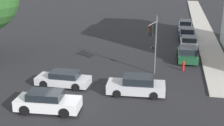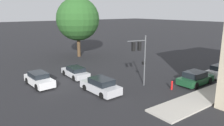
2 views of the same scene
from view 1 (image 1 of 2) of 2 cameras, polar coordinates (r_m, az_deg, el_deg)
The scene contains 11 objects.
ground_plane at distance 23.58m, azimuth -8.78°, elevation -6.52°, with size 300.00×300.00×0.00m, color black.
sidewalk_strip at distance 53.64m, azimuth 15.90°, elevation 7.05°, with size 2.61×60.00×0.15m.
traffic_signal at distance 27.04m, azimuth 7.54°, elevation 4.95°, with size 0.69×2.23×5.29m.
crossing_car_0 at distance 21.71m, azimuth -11.70°, elevation -6.95°, with size 4.44×2.02×1.42m.
crossing_car_1 at distance 23.99m, azimuth 4.53°, elevation -4.13°, with size 4.52×2.15×1.46m.
crossing_car_2 at distance 25.74m, azimuth -8.82°, elevation -2.90°, with size 4.41×1.91×1.26m.
parked_car_0 at distance 32.86m, azimuth 13.63°, elevation 1.60°, with size 2.09×4.31×1.44m.
parked_car_1 at distance 37.53m, azimuth 13.81°, elevation 3.62°, with size 2.00×3.90×1.45m.
parked_car_2 at distance 42.26m, azimuth 13.57°, elevation 5.27°, with size 2.12×4.67×1.49m.
parked_car_3 at distance 47.54m, azimuth 13.26°, elevation 6.69°, with size 2.08×4.79×1.51m.
fire_hydrant at distance 29.73m, azimuth 12.92°, elevation -0.49°, with size 0.22×0.22×0.92m.
Camera 1 is at (7.70, -20.04, 9.75)m, focal length 50.00 mm.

